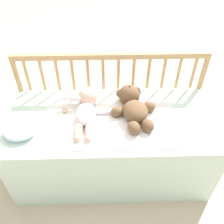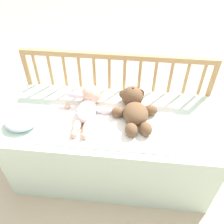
{
  "view_description": "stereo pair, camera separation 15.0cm",
  "coord_description": "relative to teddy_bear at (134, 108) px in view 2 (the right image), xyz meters",
  "views": [
    {
      "loc": [
        -0.03,
        -1.12,
        1.64
      ],
      "look_at": [
        0.0,
        0.0,
        0.59
      ],
      "focal_mm": 40.0,
      "sensor_mm": 36.0,
      "label": 1
    },
    {
      "loc": [
        0.12,
        -1.11,
        1.64
      ],
      "look_at": [
        0.0,
        0.0,
        0.59
      ],
      "focal_mm": 40.0,
      "sensor_mm": 36.0,
      "label": 2
    }
  ],
  "objects": [
    {
      "name": "blanket",
      "position": [
        -0.15,
        -0.05,
        -0.06
      ],
      "size": [
        0.82,
        0.52,
        0.01
      ],
      "color": "white",
      "rests_on": "crib_mattress"
    },
    {
      "name": "baby",
      "position": [
        -0.3,
        -0.0,
        -0.01
      ],
      "size": [
        0.34,
        0.41,
        0.13
      ],
      "color": "white",
      "rests_on": "crib_mattress"
    },
    {
      "name": "teddy_bear",
      "position": [
        0.0,
        0.0,
        0.0
      ],
      "size": [
        0.3,
        0.39,
        0.14
      ],
      "color": "brown",
      "rests_on": "crib_mattress"
    },
    {
      "name": "small_pillow",
      "position": [
        -0.68,
        -0.17,
        -0.03
      ],
      "size": [
        0.2,
        0.17,
        0.06
      ],
      "color": "silver",
      "rests_on": "crib_mattress"
    },
    {
      "name": "crib_rail",
      "position": [
        -0.14,
        0.26,
        0.0
      ],
      "size": [
        1.33,
        0.04,
        0.81
      ],
      "color": "tan",
      "rests_on": "ground_plane"
    },
    {
      "name": "crib_mattress",
      "position": [
        -0.14,
        -0.06,
        -0.32
      ],
      "size": [
        1.33,
        0.59,
        0.53
      ],
      "color": "silver",
      "rests_on": "ground_plane"
    },
    {
      "name": "ground_plane",
      "position": [
        -0.14,
        -0.06,
        -0.59
      ],
      "size": [
        12.0,
        12.0,
        0.0
      ],
      "primitive_type": "plane",
      "color": "#C6B293"
    }
  ]
}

